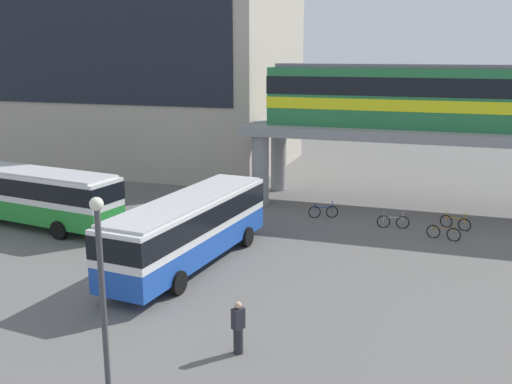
# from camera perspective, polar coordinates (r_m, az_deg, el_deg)

# --- Properties ---
(ground_plane) EXTENTS (120.00, 120.00, 0.00)m
(ground_plane) POSITION_cam_1_polar(r_m,az_deg,el_deg) (33.98, -3.94, -2.89)
(ground_plane) COLOR #605E5B
(station_building) EXTENTS (23.68, 15.47, 21.49)m
(station_building) POSITION_cam_1_polar(r_m,az_deg,el_deg) (52.05, -10.66, 14.61)
(station_building) COLOR #B2A899
(station_building) RESTS_ON ground_plane
(elevated_platform) EXTENTS (27.06, 5.82, 5.07)m
(elevated_platform) POSITION_cam_1_polar(r_m,az_deg,el_deg) (37.36, 19.87, 4.60)
(elevated_platform) COLOR gray
(elevated_platform) RESTS_ON ground_plane
(train) EXTENTS (24.45, 2.96, 3.84)m
(train) POSITION_cam_1_polar(r_m,az_deg,el_deg) (37.07, 20.33, 8.77)
(train) COLOR #26723F
(train) RESTS_ON elevated_platform
(bus_main) EXTENTS (3.69, 11.25, 3.22)m
(bus_main) POSITION_cam_1_polar(r_m,az_deg,el_deg) (26.67, -6.53, -3.13)
(bus_main) COLOR #1E4CB2
(bus_main) RESTS_ON ground_plane
(bus_secondary) EXTENTS (11.30, 4.16, 3.22)m
(bus_secondary) POSITION_cam_1_polar(r_m,az_deg,el_deg) (34.94, -21.08, 0.05)
(bus_secondary) COLOR #268C33
(bus_secondary) RESTS_ON ground_plane
(bicycle_brown) EXTENTS (1.76, 0.46, 1.04)m
(bicycle_brown) POSITION_cam_1_polar(r_m,az_deg,el_deg) (32.15, 17.90, -3.83)
(bicycle_brown) COLOR black
(bicycle_brown) RESTS_ON ground_plane
(bicycle_blue) EXTENTS (1.69, 0.71, 1.04)m
(bicycle_blue) POSITION_cam_1_polar(r_m,az_deg,el_deg) (34.82, 6.62, -1.93)
(bicycle_blue) COLOR black
(bicycle_blue) RESTS_ON ground_plane
(bicycle_silver) EXTENTS (1.78, 0.35, 1.04)m
(bicycle_silver) POSITION_cam_1_polar(r_m,az_deg,el_deg) (33.45, 13.29, -2.86)
(bicycle_silver) COLOR black
(bicycle_silver) RESTS_ON ground_plane
(bicycle_orange) EXTENTS (1.67, 0.76, 1.04)m
(bicycle_orange) POSITION_cam_1_polar(r_m,az_deg,el_deg) (34.22, 18.95, -2.87)
(bicycle_orange) COLOR black
(bicycle_orange) RESTS_ON ground_plane
(pedestrian_by_bike_rack) EXTENTS (0.43, 0.48, 1.81)m
(pedestrian_by_bike_rack) POSITION_cam_1_polar(r_m,az_deg,el_deg) (19.40, -1.76, -13.27)
(pedestrian_by_bike_rack) COLOR #26262D
(pedestrian_by_bike_rack) RESTS_ON ground_plane
(lamp_post) EXTENTS (0.36, 0.36, 6.07)m
(lamp_post) POSITION_cam_1_polar(r_m,az_deg,el_deg) (15.90, -14.86, -9.15)
(lamp_post) COLOR #3F3F44
(lamp_post) RESTS_ON ground_plane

